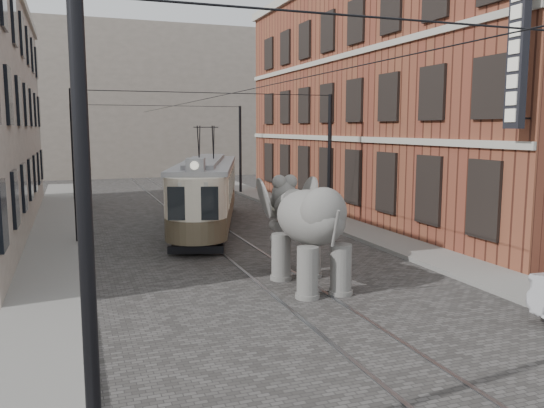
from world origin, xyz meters
name	(u,v)px	position (x,y,z in m)	size (l,w,h in m)	color
ground	(264,268)	(0.00, 0.00, 0.00)	(120.00, 120.00, 0.00)	#474442
tram_rails	(264,268)	(0.00, 0.00, 0.01)	(1.54, 80.00, 0.02)	slate
sidewalk_right	(421,252)	(6.00, 0.00, 0.07)	(2.00, 60.00, 0.15)	slate
sidewalk_left	(48,285)	(-6.50, 0.00, 0.07)	(2.00, 60.00, 0.15)	slate
brick_building	(405,100)	(11.00, 9.00, 6.00)	(8.00, 26.00, 12.00)	brown
distant_block	(131,103)	(0.00, 40.00, 7.00)	(28.00, 10.00, 14.00)	gray
catenary	(218,166)	(-0.20, 5.00, 3.00)	(11.00, 30.20, 6.00)	black
tram	(207,178)	(0.00, 7.91, 2.30)	(2.39, 11.60, 4.60)	beige
elephant	(310,233)	(0.56, -2.39, 1.55)	(2.79, 5.07, 3.10)	#5E5B57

